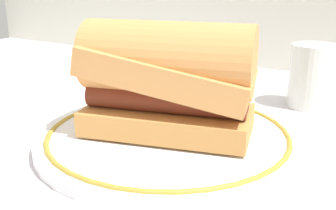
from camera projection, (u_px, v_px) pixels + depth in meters
ground_plane at (155, 135)px, 0.49m from camera, size 1.50×1.50×0.00m
plate at (168, 136)px, 0.47m from camera, size 0.29×0.29×0.01m
sausage_sandwich at (168, 77)px, 0.45m from camera, size 0.20×0.14×0.12m
drinking_glass at (312, 81)px, 0.59m from camera, size 0.06×0.06×0.09m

